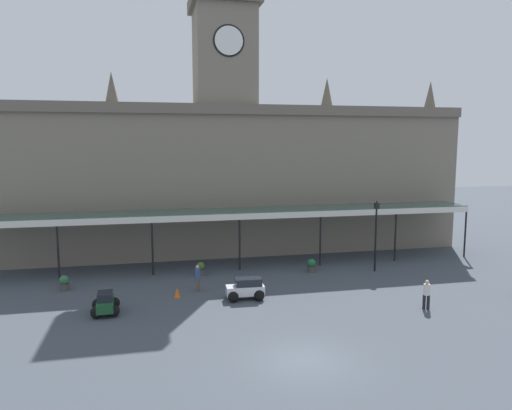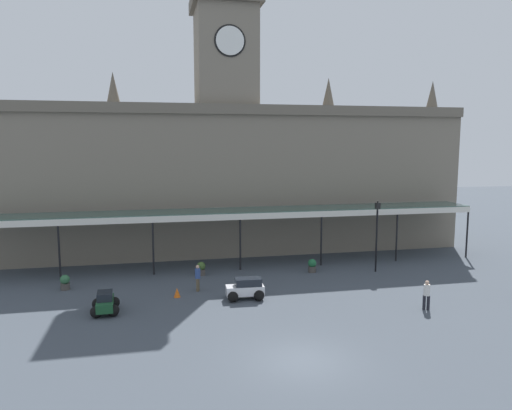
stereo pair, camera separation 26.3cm
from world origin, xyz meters
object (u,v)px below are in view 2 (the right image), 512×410
at_px(pedestrian_beside_cars, 427,294).
at_px(planter_by_canopy, 65,282).
at_px(car_white_estate, 246,290).
at_px(planter_forecourt_centre, 201,268).
at_px(car_green_sedan, 105,304).
at_px(planter_near_kerb, 312,265).
at_px(pedestrian_near_entrance, 198,277).
at_px(victorian_lamppost, 377,228).
at_px(traffic_cone, 177,293).

height_order(pedestrian_beside_cars, planter_by_canopy, pedestrian_beside_cars).
distance_m(car_white_estate, planter_forecourt_centre, 6.10).
relative_size(car_white_estate, planter_forecourt_centre, 2.39).
relative_size(planter_forecourt_centre, planter_by_canopy, 1.00).
distance_m(car_green_sedan, car_white_estate, 8.00).
bearing_deg(pedestrian_beside_cars, planter_near_kerb, 113.07).
distance_m(pedestrian_near_entrance, victorian_lamppost, 13.33).
distance_m(planter_forecourt_centre, planter_by_canopy, 8.92).
height_order(planter_forecourt_centre, planter_by_canopy, same).
xyz_separation_m(car_white_estate, pedestrian_beside_cars, (9.53, -3.89, 0.34)).
bearing_deg(car_white_estate, planter_by_canopy, 159.02).
relative_size(traffic_cone, planter_forecourt_centre, 0.60).
distance_m(pedestrian_near_entrance, planter_by_canopy, 8.48).
xyz_separation_m(car_green_sedan, car_white_estate, (7.97, 0.70, 0.06)).
xyz_separation_m(pedestrian_near_entrance, pedestrian_beside_cars, (12.19, -6.06, 0.00)).
relative_size(traffic_cone, planter_near_kerb, 0.60).
relative_size(pedestrian_near_entrance, pedestrian_beside_cars, 1.00).
xyz_separation_m(car_green_sedan, pedestrian_beside_cars, (17.50, -3.20, 0.41)).
height_order(car_green_sedan, traffic_cone, car_green_sedan).
relative_size(pedestrian_near_entrance, planter_near_kerb, 1.74).
height_order(car_green_sedan, planter_forecourt_centre, car_green_sedan).
height_order(car_green_sedan, planter_by_canopy, car_green_sedan).
bearing_deg(traffic_cone, victorian_lamppost, 11.28).
bearing_deg(pedestrian_near_entrance, planter_near_kerb, 17.78).
bearing_deg(planter_by_canopy, car_green_sedan, -59.11).
distance_m(pedestrian_beside_cars, planter_by_canopy, 21.95).
relative_size(car_white_estate, planter_near_kerb, 2.39).
relative_size(traffic_cone, planter_by_canopy, 0.60).
xyz_separation_m(car_white_estate, planter_by_canopy, (-10.88, 4.17, -0.07)).
xyz_separation_m(planter_near_kerb, planter_by_canopy, (-16.68, -0.70, 0.00)).
height_order(traffic_cone, planter_near_kerb, planter_near_kerb).
height_order(pedestrian_beside_cars, planter_near_kerb, pedestrian_beside_cars).
distance_m(victorian_lamppost, planter_near_kerb, 5.35).
relative_size(victorian_lamppost, traffic_cone, 9.03).
bearing_deg(victorian_lamppost, planter_near_kerb, 169.75).
distance_m(pedestrian_near_entrance, planter_forecourt_centre, 3.63).
bearing_deg(pedestrian_near_entrance, planter_by_canopy, 166.28).
height_order(car_green_sedan, car_white_estate, car_white_estate).
height_order(pedestrian_beside_cars, victorian_lamppost, victorian_lamppost).
xyz_separation_m(planter_forecourt_centre, planter_near_kerb, (7.90, -0.85, 0.00)).
distance_m(car_green_sedan, pedestrian_near_entrance, 6.05).
height_order(traffic_cone, planter_by_canopy, planter_by_canopy).
bearing_deg(car_white_estate, pedestrian_near_entrance, 140.81).
bearing_deg(car_white_estate, planter_near_kerb, 40.06).
distance_m(victorian_lamppost, planter_by_canopy, 21.39).
bearing_deg(pedestrian_beside_cars, traffic_cone, 159.39).
height_order(car_green_sedan, pedestrian_beside_cars, pedestrian_beside_cars).
relative_size(pedestrian_near_entrance, traffic_cone, 2.92).
height_order(car_green_sedan, victorian_lamppost, victorian_lamppost).
bearing_deg(victorian_lamppost, traffic_cone, -168.72).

